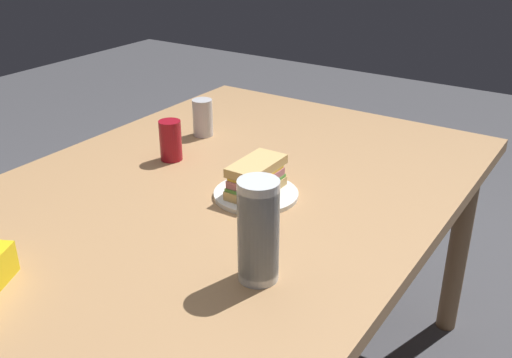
# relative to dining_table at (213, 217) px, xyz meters

# --- Properties ---
(dining_table) EXTENTS (1.69, 1.15, 0.74)m
(dining_table) POSITION_rel_dining_table_xyz_m (0.00, 0.00, 0.00)
(dining_table) COLOR tan
(dining_table) RESTS_ON ground_plane
(paper_plate) EXTENTS (0.22, 0.22, 0.01)m
(paper_plate) POSITION_rel_dining_table_xyz_m (0.05, -0.11, 0.08)
(paper_plate) COLOR white
(paper_plate) RESTS_ON dining_table
(sandwich) EXTENTS (0.18, 0.10, 0.08)m
(sandwich) POSITION_rel_dining_table_xyz_m (0.05, -0.11, 0.13)
(sandwich) COLOR #DBB26B
(sandwich) RESTS_ON paper_plate
(soda_can_red) EXTENTS (0.07, 0.07, 0.12)m
(soda_can_red) POSITION_rel_dining_table_xyz_m (0.11, 0.24, 0.14)
(soda_can_red) COLOR maroon
(soda_can_red) RESTS_ON dining_table
(plastic_cup_stack) EXTENTS (0.08, 0.08, 0.22)m
(plastic_cup_stack) POSITION_rel_dining_table_xyz_m (-0.26, -0.32, 0.19)
(plastic_cup_stack) COLOR silver
(plastic_cup_stack) RESTS_ON dining_table
(soda_can_silver) EXTENTS (0.07, 0.07, 0.12)m
(soda_can_silver) POSITION_rel_dining_table_xyz_m (0.33, 0.29, 0.14)
(soda_can_silver) COLOR silver
(soda_can_silver) RESTS_ON dining_table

